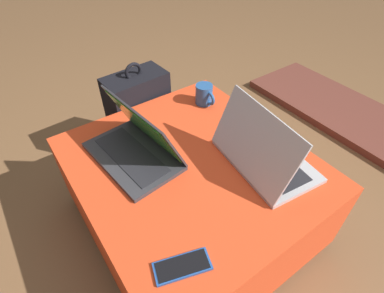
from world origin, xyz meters
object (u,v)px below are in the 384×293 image
laptop_far (262,154)px  backpack (139,118)px  coffee_mug (205,95)px  cell_phone (182,266)px  laptop_near (136,146)px

laptop_far → backpack: 0.73m
coffee_mug → laptop_far: bearing=-9.4°
cell_phone → coffee_mug: bearing=156.1°
backpack → cell_phone: bearing=67.0°
laptop_near → coffee_mug: 0.43m
backpack → coffee_mug: 0.39m
laptop_near → coffee_mug: laptop_near is taller
laptop_near → backpack: bearing=147.6°
laptop_near → cell_phone: bearing=-19.3°
cell_phone → backpack: 0.91m
laptop_near → coffee_mug: size_ratio=3.43×
laptop_near → laptop_far: bearing=42.6°
laptop_near → coffee_mug: (-0.13, 0.41, -0.00)m
laptop_near → laptop_far: laptop_far is taller
coffee_mug → laptop_near: bearing=-72.4°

